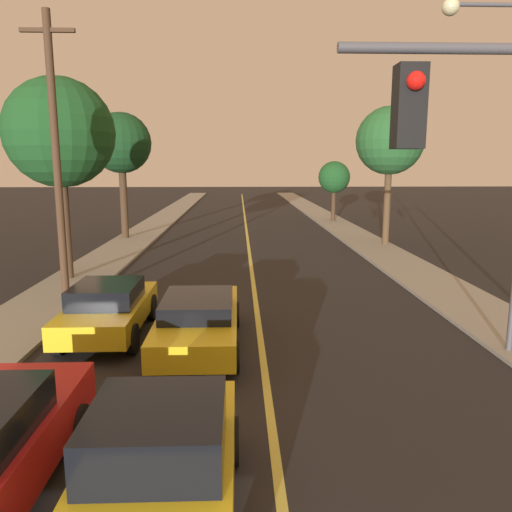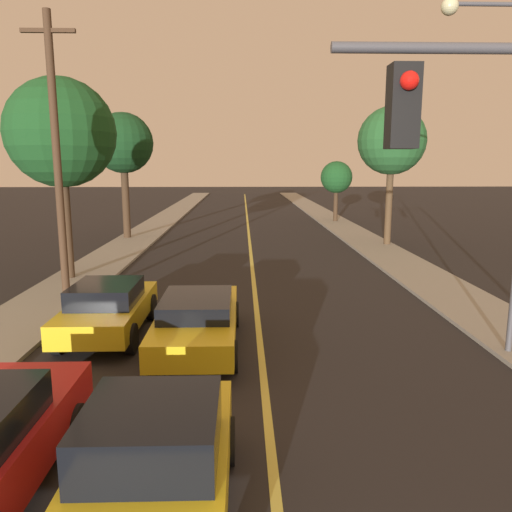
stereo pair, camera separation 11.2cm
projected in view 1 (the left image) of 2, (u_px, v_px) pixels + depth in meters
The scene contains 12 objects.
road_surface at pixel (246, 223), 38.29m from camera, with size 10.98×80.00×0.01m.
sidewalk_left at pixel (157, 223), 38.04m from camera, with size 2.50×80.00×0.12m.
sidewalk_right at pixel (333, 222), 38.51m from camera, with size 2.50×80.00×0.12m.
car_near_lane_front at pixel (160, 462), 6.17m from camera, with size 1.95×3.83×1.62m.
car_near_lane_second at pixel (199, 319), 12.17m from camera, with size 1.99×4.96×1.34m.
car_outer_lane_second at pixel (109, 308), 13.01m from camera, with size 1.94×4.33×1.44m.
streetlamp_right at pixel (507, 135), 10.91m from camera, with size 2.18×0.36×7.76m.
utility_pole_left at pixel (56, 157), 15.18m from camera, with size 1.60×0.24×8.79m.
tree_left_near at pixel (121, 144), 29.05m from camera, with size 3.51×3.51×7.33m.
tree_left_far at pixel (60, 133), 18.40m from camera, with size 4.03×4.03×7.50m.
tree_right_near at pixel (390, 141), 26.64m from camera, with size 3.62×3.62×7.40m.
tree_right_far at pixel (334, 178), 38.36m from camera, with size 2.43×2.43×4.59m.
Camera 1 is at (-0.55, -2.12, 4.44)m, focal length 35.00 mm.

